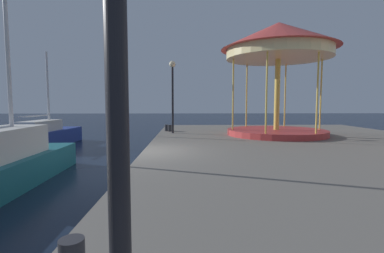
{
  "coord_description": "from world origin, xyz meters",
  "views": [
    {
      "loc": [
        1.52,
        -9.74,
        2.49
      ],
      "look_at": [
        1.85,
        3.55,
        1.37
      ],
      "focal_mm": 25.67,
      "sensor_mm": 36.0,
      "label": 1
    }
  ],
  "objects_px": {
    "carousel": "(278,51)",
    "bollard_center": "(167,128)",
    "sailboat_blue": "(43,136)",
    "sailboat_teal": "(3,164)",
    "bollard_south": "(170,128)",
    "lamp_post_mid_promenade": "(173,84)"
  },
  "relations": [
    {
      "from": "carousel",
      "to": "bollard_center",
      "type": "xyz_separation_m",
      "value": [
        -6.04,
        2.32,
        -4.24
      ]
    },
    {
      "from": "sailboat_blue",
      "to": "carousel",
      "type": "height_order",
      "value": "carousel"
    },
    {
      "from": "sailboat_teal",
      "to": "bollard_south",
      "type": "xyz_separation_m",
      "value": [
        4.52,
        8.38,
        0.33
      ]
    },
    {
      "from": "sailboat_blue",
      "to": "lamp_post_mid_promenade",
      "type": "distance_m",
      "value": 8.01
    },
    {
      "from": "carousel",
      "to": "bollard_center",
      "type": "distance_m",
      "value": 7.74
    },
    {
      "from": "lamp_post_mid_promenade",
      "to": "bollard_center",
      "type": "height_order",
      "value": "lamp_post_mid_promenade"
    },
    {
      "from": "bollard_south",
      "to": "bollard_center",
      "type": "height_order",
      "value": "same"
    },
    {
      "from": "bollard_south",
      "to": "sailboat_blue",
      "type": "bearing_deg",
      "value": -173.69
    },
    {
      "from": "sailboat_teal",
      "to": "bollard_center",
      "type": "xyz_separation_m",
      "value": [
        4.31,
        8.64,
        0.33
      ]
    },
    {
      "from": "sailboat_teal",
      "to": "lamp_post_mid_promenade",
      "type": "bearing_deg",
      "value": 57.41
    },
    {
      "from": "sailboat_teal",
      "to": "bollard_center",
      "type": "bearing_deg",
      "value": 63.47
    },
    {
      "from": "bollard_center",
      "to": "sailboat_blue",
      "type": "bearing_deg",
      "value": -171.42
    },
    {
      "from": "bollard_south",
      "to": "bollard_center",
      "type": "distance_m",
      "value": 0.33
    },
    {
      "from": "carousel",
      "to": "lamp_post_mid_promenade",
      "type": "relative_size",
      "value": 1.47
    },
    {
      "from": "sailboat_teal",
      "to": "carousel",
      "type": "height_order",
      "value": "sailboat_teal"
    },
    {
      "from": "carousel",
      "to": "bollard_south",
      "type": "relative_size",
      "value": 15.02
    },
    {
      "from": "carousel",
      "to": "lamp_post_mid_promenade",
      "type": "bearing_deg",
      "value": 168.75
    },
    {
      "from": "sailboat_blue",
      "to": "carousel",
      "type": "relative_size",
      "value": 1.05
    },
    {
      "from": "bollard_south",
      "to": "carousel",
      "type": "bearing_deg",
      "value": -19.44
    },
    {
      "from": "lamp_post_mid_promenade",
      "to": "bollard_center",
      "type": "xyz_separation_m",
      "value": [
        -0.44,
        1.2,
        -2.61
      ]
    },
    {
      "from": "bollard_center",
      "to": "sailboat_teal",
      "type": "bearing_deg",
      "value": -116.53
    },
    {
      "from": "bollard_center",
      "to": "bollard_south",
      "type": "bearing_deg",
      "value": -51.04
    }
  ]
}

